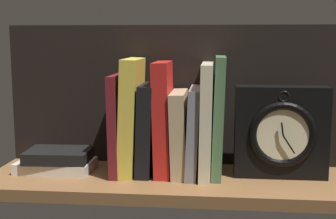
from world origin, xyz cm
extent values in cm
cube|color=brown|center=(0.00, 0.00, -1.25)|extent=(77.56, 24.70, 2.50)
cube|color=black|center=(0.00, 11.75, 16.32)|extent=(77.56, 1.20, 32.65)
cube|color=maroon|center=(-10.80, 2.80, 10.89)|extent=(2.27, 14.90, 21.82)
cube|color=gold|center=(-7.89, 2.80, 12.62)|extent=(4.32, 14.29, 25.35)
cube|color=black|center=(-4.38, 2.80, 9.83)|extent=(3.86, 13.27, 19.77)
cube|color=red|center=(-0.83, 2.80, 12.28)|extent=(3.96, 13.22, 24.64)
cube|color=tan|center=(2.76, 2.80, 9.07)|extent=(3.81, 14.21, 18.23)
cube|color=gray|center=(5.85, 2.80, 9.51)|extent=(3.07, 15.24, 19.09)
cube|color=beige|center=(8.56, 2.80, 12.14)|extent=(2.74, 16.70, 24.31)
cube|color=#476B44|center=(11.15, 2.80, 12.89)|extent=(2.79, 14.03, 25.83)
cube|color=black|center=(24.50, 3.02, 9.78)|extent=(19.56, 6.25, 19.56)
torus|color=black|center=(24.50, -0.50, 9.68)|extent=(14.04, 1.72, 14.04)
cylinder|color=beige|center=(24.50, -0.50, 9.68)|extent=(11.33, 0.60, 11.33)
cube|color=black|center=(24.29, -1.00, 11.05)|extent=(0.72, 0.30, 2.78)
cube|color=black|center=(25.72, -1.00, 7.83)|extent=(2.70, 0.30, 3.86)
torus|color=black|center=(24.50, -0.10, 17.70)|extent=(2.44, 0.44, 2.44)
cube|color=beige|center=(-25.12, 1.76, 1.18)|extent=(16.92, 10.59, 2.36)
cube|color=black|center=(-24.31, 1.51, 3.64)|extent=(14.33, 10.71, 2.57)
camera|label=1|loc=(10.51, -96.95, 29.42)|focal=49.78mm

